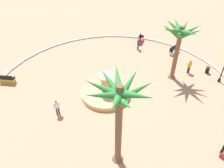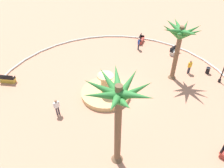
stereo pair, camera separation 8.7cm
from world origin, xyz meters
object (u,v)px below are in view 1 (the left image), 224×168
person_cyclist_helmet (189,66)px  bench_west (141,40)px  palm_tree_by_curb (180,37)px  trash_bin (208,70)px  palm_tree_near_fountain (119,102)px  person_pedestrian_stroll (138,43)px  bench_east (174,51)px  person_cyclist_photo (57,107)px  fountain (106,92)px  bench_north (7,80)px

person_cyclist_helmet → bench_west: bearing=-7.8°
palm_tree_by_curb → person_cyclist_helmet: bearing=-108.0°
palm_tree_by_curb → trash_bin: bearing=-118.7°
palm_tree_near_fountain → person_pedestrian_stroll: size_ratio=4.31×
trash_bin → person_pedestrian_stroll: bearing=13.7°
bench_east → trash_bin: size_ratio=2.24×
person_cyclist_photo → person_pedestrian_stroll: 13.90m
palm_tree_near_fountain → fountain: bearing=-31.5°
person_cyclist_photo → person_pedestrian_stroll: (3.75, -13.38, -0.02)m
palm_tree_near_fountain → trash_bin: (1.82, -14.36, -5.09)m
bench_east → trash_bin: bearing=172.8°
person_cyclist_photo → person_pedestrian_stroll: person_cyclist_photo is taller
bench_east → person_cyclist_helmet: (-3.59, 2.20, 0.54)m
bench_east → trash_bin: bench_east is taller
fountain → bench_east: fountain is taller
trash_bin → person_cyclist_helmet: (1.31, 1.59, 0.50)m
trash_bin → bench_north: bearing=55.1°
fountain → bench_east: bearing=-86.1°
palm_tree_near_fountain → trash_bin: palm_tree_near_fountain is taller
bench_west → trash_bin: (-9.62, -0.44, 0.04)m
bench_north → person_pedestrian_stroll: size_ratio=0.94×
bench_west → bench_north: (2.41, 16.77, 0.00)m
person_cyclist_helmet → person_cyclist_photo: bearing=76.2°
bench_west → person_cyclist_photo: person_cyclist_photo is taller
palm_tree_near_fountain → bench_west: palm_tree_near_fountain is taller
fountain → person_pedestrian_stroll: bearing=-63.3°
bench_west → person_cyclist_helmet: person_cyclist_helmet is taller
bench_east → fountain: bearing=93.9°
fountain → palm_tree_by_curb: size_ratio=0.78×
person_cyclist_photo → bench_north: bearing=13.5°
bench_north → trash_bin: (-12.03, -17.21, 0.04)m
trash_bin → person_cyclist_helmet: person_cyclist_helmet is taller
bench_west → person_cyclist_helmet: 8.40m
palm_tree_by_curb → person_cyclist_photo: size_ratio=3.64×
palm_tree_by_curb → person_cyclist_photo: bearing=76.9°
bench_north → trash_bin: bearing=-124.9°
person_cyclist_photo → palm_tree_by_curb: bearing=-103.1°
bench_north → person_pedestrian_stroll: 15.56m
person_cyclist_helmet → person_pedestrian_stroll: size_ratio=0.99×
palm_tree_by_curb → person_pedestrian_stroll: (6.51, -1.52, -3.76)m
fountain → bench_north: size_ratio=3.07×
trash_bin → person_cyclist_helmet: 2.12m
person_pedestrian_stroll → bench_east: bearing=-143.0°
person_cyclist_helmet → person_cyclist_photo: person_cyclist_photo is taller
palm_tree_by_curb → bench_west: (7.66, -3.14, -4.31)m
bench_east → person_pedestrian_stroll: person_pedestrian_stroll is taller
fountain → person_pedestrian_stroll: size_ratio=2.89×
bench_north → palm_tree_by_curb: bearing=-126.5°
palm_tree_by_curb → bench_north: (10.07, 13.63, -4.31)m
trash_bin → person_pedestrian_stroll: (8.47, 2.07, 0.51)m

